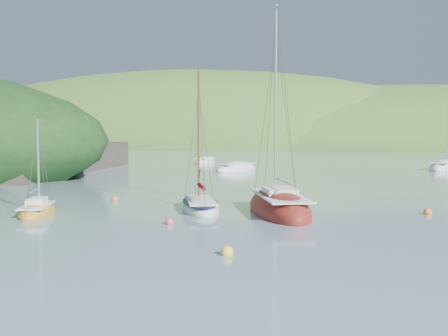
% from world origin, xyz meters
% --- Properties ---
extents(ground, '(700.00, 700.00, 0.00)m').
position_xyz_m(ground, '(0.00, 0.00, 0.00)').
color(ground, gray).
rests_on(ground, ground).
extents(shoreline_hills, '(690.00, 135.00, 56.00)m').
position_xyz_m(shoreline_hills, '(-9.66, 172.42, 0.00)').
color(shoreline_hills, '#3B6727').
rests_on(shoreline_hills, ground).
extents(daysailer_white, '(4.44, 6.39, 9.25)m').
position_xyz_m(daysailer_white, '(-1.10, 8.95, 0.21)').
color(daysailer_white, white).
rests_on(daysailer_white, ground).
extents(sloop_red, '(6.28, 9.67, 13.55)m').
position_xyz_m(sloop_red, '(3.73, 9.21, 0.24)').
color(sloop_red, maroon).
rests_on(sloop_red, ground).
extents(sailboat_yellow, '(3.42, 4.93, 6.09)m').
position_xyz_m(sailboat_yellow, '(-9.78, 4.90, 0.16)').
color(sailboat_yellow, gold).
rests_on(sailboat_yellow, ground).
extents(distant_sloop_a, '(5.44, 8.33, 11.22)m').
position_xyz_m(distant_sloop_a, '(-6.89, 42.00, 0.19)').
color(distant_sloop_a, white).
rests_on(distant_sloop_a, ground).
extents(distant_sloop_b, '(6.12, 9.10, 12.27)m').
position_xyz_m(distant_sloop_b, '(19.21, 50.97, 0.20)').
color(distant_sloop_b, white).
rests_on(distant_sloop_b, ground).
extents(distant_sloop_c, '(2.67, 7.08, 10.01)m').
position_xyz_m(distant_sloop_c, '(-16.14, 58.17, 0.17)').
color(distant_sloop_c, white).
rests_on(distant_sloop_c, ground).
extents(mooring_buoys, '(20.94, 13.72, 0.50)m').
position_xyz_m(mooring_buoys, '(2.76, 5.58, 0.12)').
color(mooring_buoys, yellow).
rests_on(mooring_buoys, ground).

